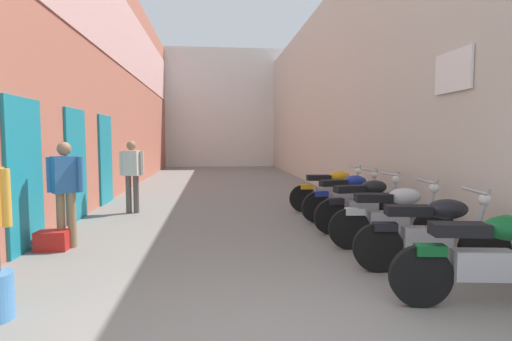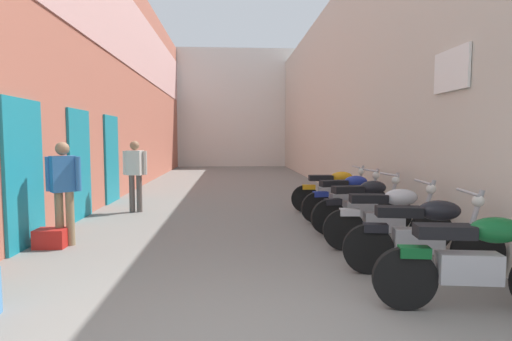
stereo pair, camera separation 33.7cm
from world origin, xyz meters
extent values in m
plane|color=slate|center=(0.00, 8.45, 0.00)|extent=(36.90, 36.90, 0.00)
cube|color=#B76651|center=(-3.33, 10.45, 3.37)|extent=(0.40, 20.90, 6.75)
cube|color=teal|center=(-3.11, 3.40, 1.10)|extent=(0.06, 1.10, 2.20)
cube|color=teal|center=(-3.11, 5.60, 1.10)|extent=(0.06, 1.10, 2.20)
cube|color=teal|center=(-3.11, 7.80, 1.10)|extent=(0.06, 1.10, 2.20)
cube|color=#DBA39E|center=(-3.12, 10.45, 4.86)|extent=(0.04, 20.90, 2.16)
cube|color=beige|center=(3.33, 10.45, 3.02)|extent=(0.40, 20.90, 6.04)
cube|color=white|center=(3.10, 3.00, 2.60)|extent=(0.04, 0.90, 0.60)
cube|color=silver|center=(0.00, 21.90, 3.41)|extent=(9.25, 2.00, 6.81)
cylinder|color=black|center=(1.56, 0.91, 0.30)|extent=(0.61, 0.17, 0.60)
cube|color=#9E9EA3|center=(2.13, 0.83, 0.42)|extent=(0.58, 0.28, 0.28)
ellipsoid|color=#0F5123|center=(2.35, 0.79, 0.78)|extent=(0.51, 0.33, 0.24)
cube|color=black|center=(1.90, 0.86, 0.76)|extent=(0.55, 0.29, 0.12)
cube|color=#0F5123|center=(1.64, 0.90, 0.56)|extent=(0.30, 0.18, 0.10)
cylinder|color=black|center=(2.79, 1.74, 0.30)|extent=(0.61, 0.18, 0.60)
cylinder|color=black|center=(1.56, 1.94, 0.30)|extent=(0.61, 0.18, 0.60)
cube|color=#9E9EA3|center=(2.13, 1.84, 0.42)|extent=(0.58, 0.29, 0.28)
ellipsoid|color=black|center=(2.35, 1.81, 0.78)|extent=(0.52, 0.33, 0.24)
cube|color=black|center=(1.90, 1.88, 0.76)|extent=(0.55, 0.30, 0.12)
cylinder|color=#9E9EA3|center=(2.72, 1.75, 0.65)|extent=(0.25, 0.10, 0.77)
cylinder|color=#9E9EA3|center=(2.65, 1.76, 1.00)|extent=(0.13, 0.58, 0.04)
sphere|color=silver|center=(2.77, 1.74, 0.90)|extent=(0.14, 0.14, 0.14)
cube|color=black|center=(1.64, 1.92, 0.56)|extent=(0.30, 0.18, 0.10)
cylinder|color=black|center=(2.80, 2.85, 0.30)|extent=(0.60, 0.13, 0.60)
cylinder|color=black|center=(1.55, 2.97, 0.30)|extent=(0.60, 0.13, 0.60)
cube|color=#9E9EA3|center=(2.13, 2.91, 0.42)|extent=(0.58, 0.25, 0.28)
ellipsoid|color=#B7B7BC|center=(2.36, 2.89, 0.78)|extent=(0.50, 0.30, 0.24)
cube|color=black|center=(1.90, 2.93, 0.76)|extent=(0.54, 0.27, 0.12)
cylinder|color=#9E9EA3|center=(2.73, 2.86, 0.65)|extent=(0.25, 0.08, 0.77)
cylinder|color=#9E9EA3|center=(2.66, 2.86, 1.00)|extent=(0.09, 0.58, 0.04)
sphere|color=silver|center=(2.78, 2.85, 0.90)|extent=(0.14, 0.14, 0.14)
cube|color=#B7B7BC|center=(1.63, 2.96, 0.56)|extent=(0.29, 0.16, 0.10)
cylinder|color=black|center=(2.79, 4.09, 0.30)|extent=(0.61, 0.17, 0.60)
cylinder|color=black|center=(1.56, 3.91, 0.30)|extent=(0.61, 0.17, 0.60)
cube|color=#9E9EA3|center=(2.13, 3.99, 0.42)|extent=(0.58, 0.28, 0.28)
ellipsoid|color=black|center=(2.35, 4.03, 0.78)|extent=(0.51, 0.33, 0.24)
cube|color=black|center=(1.90, 3.96, 0.76)|extent=(0.55, 0.29, 0.12)
cylinder|color=#9E9EA3|center=(2.73, 4.08, 0.65)|extent=(0.25, 0.10, 0.77)
cylinder|color=#9E9EA3|center=(2.66, 4.07, 1.00)|extent=(0.12, 0.58, 0.04)
sphere|color=silver|center=(2.77, 4.09, 0.90)|extent=(0.14, 0.14, 0.14)
cube|color=black|center=(1.64, 3.92, 0.56)|extent=(0.30, 0.18, 0.10)
cylinder|color=black|center=(2.79, 5.05, 0.30)|extent=(0.61, 0.17, 0.60)
cylinder|color=black|center=(1.56, 4.85, 0.30)|extent=(0.61, 0.17, 0.60)
cube|color=#9E9EA3|center=(2.13, 4.94, 0.42)|extent=(0.58, 0.28, 0.28)
ellipsoid|color=navy|center=(2.35, 4.98, 0.78)|extent=(0.51, 0.33, 0.24)
cube|color=black|center=(1.90, 4.91, 0.76)|extent=(0.55, 0.30, 0.12)
cylinder|color=#9E9EA3|center=(2.72, 5.04, 0.65)|extent=(0.25, 0.10, 0.77)
cylinder|color=#9E9EA3|center=(2.66, 5.03, 1.00)|extent=(0.13, 0.58, 0.04)
sphere|color=silver|center=(2.77, 5.04, 0.90)|extent=(0.14, 0.14, 0.14)
cube|color=navy|center=(1.64, 4.87, 0.56)|extent=(0.30, 0.18, 0.10)
cylinder|color=black|center=(2.80, 5.96, 0.30)|extent=(0.60, 0.11, 0.60)
cylinder|color=black|center=(1.55, 6.01, 0.30)|extent=(0.60, 0.11, 0.60)
cube|color=#9E9EA3|center=(2.13, 5.99, 0.42)|extent=(0.57, 0.22, 0.28)
ellipsoid|color=orange|center=(2.36, 5.98, 0.78)|extent=(0.49, 0.28, 0.24)
cube|color=black|center=(1.90, 6.00, 0.76)|extent=(0.53, 0.24, 0.12)
cylinder|color=#9E9EA3|center=(2.73, 5.96, 0.65)|extent=(0.25, 0.07, 0.77)
cylinder|color=#9E9EA3|center=(2.66, 5.97, 1.00)|extent=(0.06, 0.58, 0.04)
sphere|color=silver|center=(2.78, 5.96, 0.90)|extent=(0.14, 0.14, 0.14)
cube|color=orange|center=(1.63, 6.01, 0.56)|extent=(0.29, 0.15, 0.10)
cylinder|color=#8C7251|center=(-2.67, 3.50, 0.41)|extent=(0.12, 0.12, 0.82)
cylinder|color=#8C7251|center=(-2.51, 3.50, 0.41)|extent=(0.12, 0.12, 0.82)
cube|color=#2D66A5|center=(-2.59, 3.50, 1.09)|extent=(0.39, 0.37, 0.54)
sphere|color=#997051|center=(-2.59, 3.50, 1.47)|extent=(0.20, 0.20, 0.20)
cylinder|color=#2D66A5|center=(-2.81, 3.50, 1.09)|extent=(0.08, 0.08, 0.52)
cylinder|color=#2D66A5|center=(-2.37, 3.50, 1.09)|extent=(0.08, 0.08, 0.52)
cylinder|color=#564C47|center=(-2.25, 6.30, 0.41)|extent=(0.12, 0.12, 0.82)
cylinder|color=#564C47|center=(-2.09, 6.30, 0.41)|extent=(0.12, 0.12, 0.82)
cube|color=beige|center=(-2.17, 6.30, 1.09)|extent=(0.38, 0.29, 0.54)
sphere|color=#997051|center=(-2.17, 6.30, 1.47)|extent=(0.20, 0.20, 0.20)
cylinder|color=beige|center=(-2.39, 6.30, 1.09)|extent=(0.08, 0.08, 0.52)
cylinder|color=beige|center=(-1.95, 6.30, 1.09)|extent=(0.08, 0.08, 0.52)
cube|color=red|center=(-2.75, 3.39, 0.14)|extent=(0.44, 0.32, 0.28)
camera|label=1|loc=(-0.41, -2.69, 1.62)|focal=28.46mm
camera|label=2|loc=(-0.08, -2.72, 1.62)|focal=28.46mm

